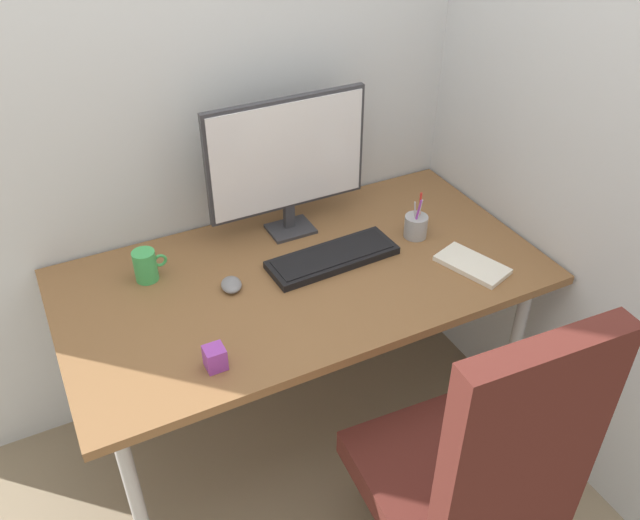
# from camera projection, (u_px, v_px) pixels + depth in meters

# --- Properties ---
(ground_plane) EXTENTS (8.00, 8.00, 0.00)m
(ground_plane) POSITION_uv_depth(u_px,v_px,m) (306.00, 424.00, 2.61)
(ground_plane) COLOR gray
(wall_back) EXTENTS (2.54, 0.04, 2.80)m
(wall_back) POSITION_uv_depth(u_px,v_px,m) (240.00, 35.00, 2.11)
(wall_back) COLOR silver
(wall_back) RESTS_ON ground_plane
(wall_side_right) EXTENTS (0.04, 1.79, 2.80)m
(wall_side_right) POSITION_uv_depth(u_px,v_px,m) (563.00, 51.00, 1.99)
(wall_side_right) COLOR silver
(wall_side_right) RESTS_ON ground_plane
(desk) EXTENTS (1.57, 0.83, 0.75)m
(desk) POSITION_uv_depth(u_px,v_px,m) (303.00, 287.00, 2.21)
(desk) COLOR brown
(desk) RESTS_ON ground_plane
(office_chair) EXTENTS (0.54, 0.57, 1.16)m
(office_chair) POSITION_uv_depth(u_px,v_px,m) (475.00, 474.00, 1.73)
(office_chair) COLOR black
(office_chair) RESTS_ON ground_plane
(monitor) EXTENTS (0.57, 0.13, 0.50)m
(monitor) POSITION_uv_depth(u_px,v_px,m) (287.00, 158.00, 2.22)
(monitor) COLOR #333338
(monitor) RESTS_ON desk
(keyboard) EXTENTS (0.45, 0.17, 0.03)m
(keyboard) POSITION_uv_depth(u_px,v_px,m) (333.00, 257.00, 2.22)
(keyboard) COLOR black
(keyboard) RESTS_ON desk
(mouse) EXTENTS (0.08, 0.10, 0.03)m
(mouse) POSITION_uv_depth(u_px,v_px,m) (231.00, 285.00, 2.10)
(mouse) COLOR slate
(mouse) RESTS_ON desk
(pen_holder) EXTENTS (0.08, 0.08, 0.17)m
(pen_holder) POSITION_uv_depth(u_px,v_px,m) (416.00, 226.00, 2.32)
(pen_holder) COLOR #9EA0A5
(pen_holder) RESTS_ON desk
(notebook) EXTENTS (0.19, 0.26, 0.02)m
(notebook) POSITION_uv_depth(u_px,v_px,m) (472.00, 265.00, 2.19)
(notebook) COLOR silver
(notebook) RESTS_ON desk
(coffee_mug) EXTENTS (0.11, 0.07, 0.11)m
(coffee_mug) POSITION_uv_depth(u_px,v_px,m) (146.00, 266.00, 2.12)
(coffee_mug) COLOR #3FAD59
(coffee_mug) RESTS_ON desk
(desk_clamp_accessory) EXTENTS (0.06, 0.06, 0.07)m
(desk_clamp_accessory) POSITION_uv_depth(u_px,v_px,m) (215.00, 358.00, 1.80)
(desk_clamp_accessory) COLOR purple
(desk_clamp_accessory) RESTS_ON desk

